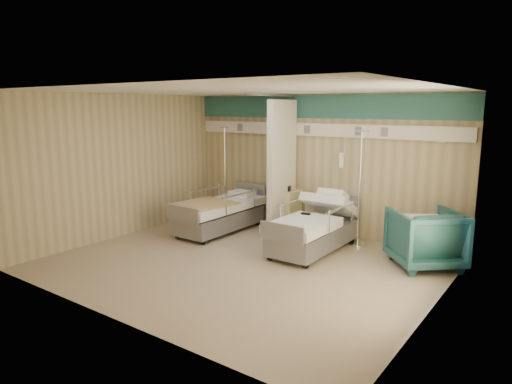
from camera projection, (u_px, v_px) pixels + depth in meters
ground at (243, 264)px, 7.52m from camera, size 6.00×5.00×0.00m
room_walls at (250, 150)px, 7.40m from camera, size 6.04×5.04×2.82m
bed_right at (314, 234)px, 8.16m from camera, size 1.00×2.16×0.63m
bed_left at (220, 217)px, 9.42m from camera, size 1.00×2.16×0.63m
bedside_cabinet at (286, 210)px, 9.51m from camera, size 0.50×0.48×0.85m
visitor_armchair at (425, 238)px, 7.32m from camera, size 1.44×1.44×0.94m
waffle_blanket at (426, 208)px, 7.20m from camera, size 0.74×0.72×0.06m
iv_stand_right at (358, 222)px, 8.49m from camera, size 0.38×0.38×2.14m
iv_stand_left at (225, 202)px, 10.29m from camera, size 0.38×0.38×2.12m
call_remote at (306, 214)px, 8.24m from camera, size 0.17×0.10×0.04m
tan_blanket at (203, 204)px, 9.01m from camera, size 1.06×1.28×0.04m
toiletry_bag at (286, 188)px, 9.35m from camera, size 0.23×0.18×0.11m
white_cup at (282, 186)px, 9.49m from camera, size 0.12×0.12×0.14m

